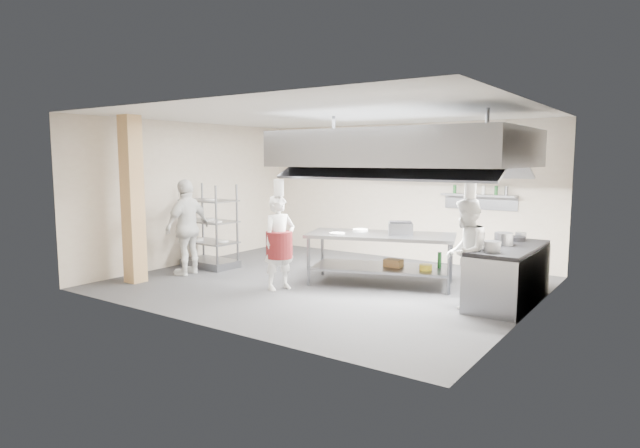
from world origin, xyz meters
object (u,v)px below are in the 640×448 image
Objects in this scene: chef_plating at (188,227)px; stockpot at (504,239)px; island at (381,259)px; pass_rack at (209,226)px; chef_head at (280,243)px; cooking_range at (508,276)px; chef_line at (466,253)px; griddle at (400,229)px.

chef_plating reaches higher than stockpot.
pass_rack reaches higher than island.
chef_plating is at bearing 110.99° from chef_head.
cooking_range is 0.59m from stockpot.
pass_rack is 6.08× the size of stockpot.
chef_line is (2.99, 0.74, 0.02)m from chef_head.
stockpot is at bearing -32.71° from griddle.
pass_rack is 0.79m from chef_plating.
chef_line is at bearing -121.34° from stockpot.
chef_plating is (-5.68, -1.41, 0.50)m from cooking_range.
island is at bearing 11.83° from pass_rack.
cooking_range is 0.86m from chef_line.
pass_rack is at bearing 161.58° from griddle.
pass_rack is 2.50m from chef_head.
chef_plating is at bearing 172.65° from griddle.
pass_rack is 1.06× the size of chef_head.
cooking_range is at bearing -18.99° from island.
cooking_range is 2.01m from griddle.
chef_plating is (-3.45, -1.41, 0.47)m from island.
chef_plating is (-5.20, -0.82, 0.10)m from chef_line.
chef_head reaches higher than stockpot.
chef_head is at bearing -84.81° from chef_line.
chef_line reaches higher than griddle.
island is 0.65m from griddle.
chef_head is at bearing -152.01° from island.
chef_line is 1.62m from griddle.
chef_plating is 6.54× the size of stockpot.
pass_rack is 1.04× the size of chef_line.
chef_line is at bearing 94.88° from chef_plating.
stockpot is (2.13, 0.03, 0.54)m from island.
chef_line is at bearing -57.32° from chef_head.
chef_head is at bearing -13.95° from pass_rack.
griddle is at bearing 3.66° from island.
pass_rack is at bearing 93.21° from chef_head.
pass_rack is 4.09× the size of griddle.
chef_head is 5.74× the size of stockpot.
stockpot is (3.37, 1.36, 0.19)m from chef_head.
griddle is (-1.92, 0.13, 0.59)m from cooking_range.
chef_head is (-3.47, -1.33, 0.39)m from cooking_range.
chef_head is 3.86× the size of griddle.
pass_rack is (-3.65, -0.65, 0.40)m from island.
cooking_range is at bearing -18.81° from stockpot.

